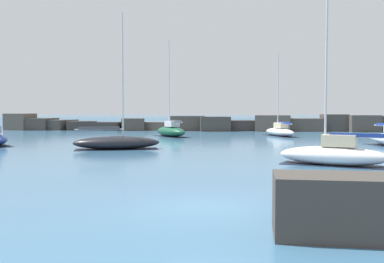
% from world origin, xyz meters
% --- Properties ---
extents(ground_plane, '(600.00, 600.00, 0.00)m').
position_xyz_m(ground_plane, '(0.00, 0.00, 0.00)').
color(ground_plane, '#3D6B8E').
extents(open_sea_beyond, '(400.00, 116.00, 0.01)m').
position_xyz_m(open_sea_beyond, '(0.00, 111.34, 0.00)').
color(open_sea_beyond, '#2D5B7F').
rests_on(open_sea_beyond, ground).
extents(breakwater_jetty, '(70.59, 7.27, 2.54)m').
position_xyz_m(breakwater_jetty, '(3.87, 51.18, 0.98)').
color(breakwater_jetty, brown).
rests_on(breakwater_jetty, ground).
extents(sailboat_moored_0, '(5.00, 6.16, 11.07)m').
position_xyz_m(sailboat_moored_0, '(-5.89, 35.49, 0.70)').
color(sailboat_moored_0, '#195138').
rests_on(sailboat_moored_0, ground).
extents(sailboat_moored_1, '(6.97, 3.82, 10.52)m').
position_xyz_m(sailboat_moored_1, '(-7.94, 19.24, 0.55)').
color(sailboat_moored_1, black).
rests_on(sailboat_moored_1, ground).
extents(sailboat_moored_3, '(3.79, 6.76, 9.72)m').
position_xyz_m(sailboat_moored_3, '(6.72, 37.65, 0.60)').
color(sailboat_moored_3, silver).
rests_on(sailboat_moored_3, ground).
extents(sailboat_moored_5, '(6.13, 3.87, 9.87)m').
position_xyz_m(sailboat_moored_5, '(6.52, 10.74, 0.65)').
color(sailboat_moored_5, white).
rests_on(sailboat_moored_5, ground).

